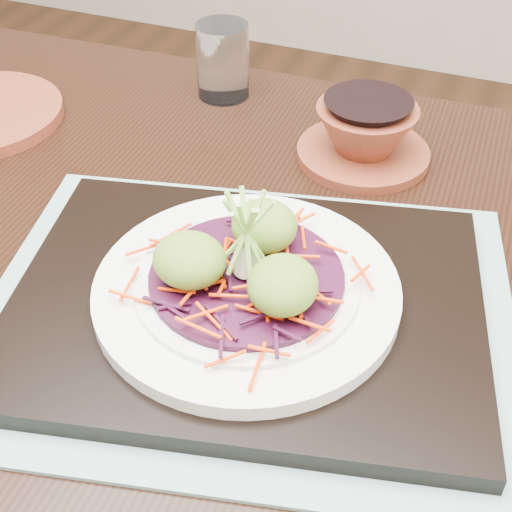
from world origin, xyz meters
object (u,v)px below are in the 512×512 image
at_px(serving_tray, 247,303).
at_px(water_glass, 223,61).
at_px(white_plate, 247,288).
at_px(terracotta_bowl_set, 365,136).
at_px(dining_table, 224,345).

distance_m(serving_tray, water_glass, 0.38).
bearing_deg(water_glass, white_plate, -63.46).
xyz_separation_m(water_glass, terracotta_bowl_set, (0.20, -0.08, -0.02)).
xyz_separation_m(serving_tray, water_glass, (-0.17, 0.34, 0.03)).
xyz_separation_m(white_plate, terracotta_bowl_set, (0.03, 0.27, -0.00)).
distance_m(water_glass, terracotta_bowl_set, 0.21).
relative_size(dining_table, terracotta_bowl_set, 6.44).
bearing_deg(white_plate, dining_table, 135.37).
relative_size(serving_tray, water_glass, 4.24).
relative_size(white_plate, water_glass, 2.75).
height_order(dining_table, serving_tray, serving_tray).
bearing_deg(white_plate, serving_tray, 26.57).
bearing_deg(serving_tray, terracotta_bowl_set, 71.57).
xyz_separation_m(serving_tray, white_plate, (-0.00, -0.00, 0.02)).
bearing_deg(dining_table, terracotta_bowl_set, 71.76).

